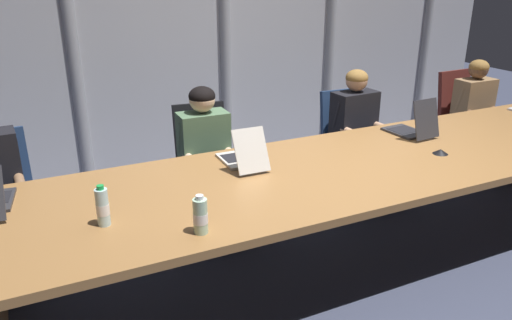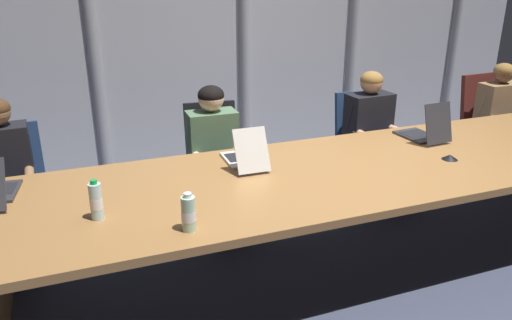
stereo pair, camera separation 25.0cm
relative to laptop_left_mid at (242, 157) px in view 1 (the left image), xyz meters
The scene contains 15 objects.
ground_plane 1.12m from the laptop_left_mid, 23.58° to the right, with size 14.42×14.42×0.00m, color #383D51.
conference_table 0.80m from the laptop_left_mid, 23.58° to the right, with size 5.15×1.27×0.75m.
curtain_backdrop 2.37m from the laptop_left_mid, 71.61° to the left, with size 7.21×0.17×3.01m.
laptop_left_mid is the anchor object (origin of this frame).
laptop_center 1.48m from the laptop_left_mid, ahead, with size 0.27×0.42×0.32m.
office_chair_left_end 1.75m from the laptop_left_mid, 153.58° to the left, with size 0.60×0.60×0.93m.
office_chair_left_mid 0.88m from the laptop_left_mid, 89.72° to the left, with size 0.60×0.60×0.96m.
office_chair_center 1.69m from the laptop_left_mid, 27.45° to the left, with size 0.60×0.60×0.93m.
office_chair_right_mid 3.05m from the laptop_left_mid, 14.53° to the left, with size 0.60×0.60×0.99m.
person_left_mid 0.61m from the laptop_left_mid, 92.97° to the left, with size 0.41×0.55×1.15m.
person_center 1.56m from the laptop_left_mid, 22.62° to the left, with size 0.44×0.56×1.16m.
person_right_mid 3.01m from the laptop_left_mid, 11.42° to the left, with size 0.41×0.55×1.14m.
water_bottle_primary 1.11m from the laptop_left_mid, 154.58° to the right, with size 0.07×0.07×0.22m.
water_bottle_secondary 0.96m from the laptop_left_mid, 126.65° to the right, with size 0.08×0.08×0.21m.
conference_mic_left_side 1.44m from the laptop_left_mid, 17.52° to the right, with size 0.11×0.11×0.04m, color black.
Camera 1 is at (-2.00, -2.59, 2.00)m, focal length 35.10 mm.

